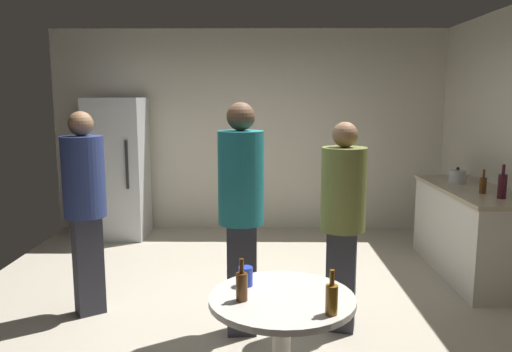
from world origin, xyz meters
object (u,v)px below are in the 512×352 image
Objects in this scene: wine_bottle_on_counter at (502,186)px; person_in_olive_shirt at (343,211)px; plastic_cup_blue at (246,276)px; foreground_table at (282,314)px; beer_bottle_brown at (242,285)px; person_in_teal_shirt at (241,201)px; refrigerator at (118,168)px; beer_bottle_amber at (332,298)px; person_in_navy_shirt at (85,198)px; kettle at (458,177)px; beer_bottle_on_counter at (483,185)px.

wine_bottle_on_counter is 0.19× the size of person_in_olive_shirt.
foreground_table is at bearing -36.87° from plastic_cup_blue.
person_in_teal_shirt is at bearing 92.48° from beer_bottle_brown.
refrigerator is 3.61m from person_in_olive_shirt.
person_in_olive_shirt is (0.51, 1.12, 0.32)m from foreground_table.
plastic_cup_blue is (-0.44, 0.38, -0.03)m from beer_bottle_amber.
person_in_navy_shirt reaches higher than foreground_table.
plastic_cup_blue is at bearing -1.06° from person_in_teal_shirt.
plastic_cup_blue is 0.06× the size of person_in_navy_shirt.
beer_bottle_amber is at bearing -43.52° from foreground_table.
kettle is 0.15× the size of person_in_olive_shirt.
person_in_olive_shirt is (0.72, 1.18, 0.13)m from beer_bottle_brown.
kettle is at bearing 48.93° from plastic_cup_blue.
foreground_table is 1.15m from person_in_teal_shirt.
person_in_olive_shirt reaches higher than foreground_table.
person_in_olive_shirt reaches higher than plastic_cup_blue.
person_in_teal_shirt is (1.70, -2.70, 0.14)m from refrigerator.
beer_bottle_amber is 0.14× the size of person_in_olive_shirt.
kettle is at bearing 120.50° from person_in_teal_shirt.
beer_bottle_on_counter reaches higher than plastic_cup_blue.
kettle reaches higher than foreground_table.
beer_bottle_on_counter is at bearing 109.78° from person_in_teal_shirt.
foreground_table is at bearing -62.33° from refrigerator.
person_in_navy_shirt is at bearing 132.72° from beer_bottle_brown.
person_in_navy_shirt is at bearing -160.50° from kettle.
beer_bottle_brown is 1.39m from person_in_olive_shirt.
refrigerator is 7.83× the size of beer_bottle_on_counter.
person_in_navy_shirt is 1.04× the size of person_in_olive_shirt.
plastic_cup_blue is 0.93m from person_in_teal_shirt.
person_in_navy_shirt is (-1.56, 1.39, 0.36)m from foreground_table.
person_in_navy_shirt is at bearing -83.47° from person_in_olive_shirt.
person_in_navy_shirt is at bearing 137.48° from plastic_cup_blue.
beer_bottle_on_counter is 3.09m from beer_bottle_brown.
beer_bottle_amber is at bearing -121.17° from kettle.
refrigerator is 4.19m from beer_bottle_brown.
refrigerator is at bearing -152.84° from person_in_teal_shirt.
refrigerator reaches higher than person_in_teal_shirt.
person_in_teal_shirt is 1.09× the size of person_in_olive_shirt.
beer_bottle_brown is 0.21m from plastic_cup_blue.
beer_bottle_amber and beer_bottle_brown have the same top height.
person_in_navy_shirt reaches higher than beer_bottle_on_counter.
person_in_navy_shirt reaches higher than plastic_cup_blue.
beer_bottle_brown is at bearing 8.06° from person_in_navy_shirt.
beer_bottle_on_counter is 0.14× the size of person_in_olive_shirt.
person_in_olive_shirt is at bearing 65.62° from foreground_table.
person_in_olive_shirt is at bearing 78.61° from beer_bottle_amber.
beer_bottle_on_counter is 3.62m from person_in_navy_shirt.
foreground_table is 0.38m from beer_bottle_amber.
kettle is 0.79× the size of wine_bottle_on_counter.
plastic_cup_blue is at bearing 86.04° from beer_bottle_brown.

